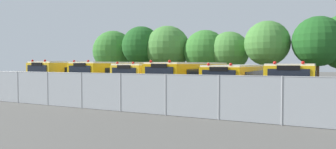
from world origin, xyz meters
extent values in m
plane|color=#595651|center=(0.00, 0.00, 0.00)|extent=(160.00, 160.00, 0.00)
cube|color=yellow|center=(-8.88, 0.01, 1.45)|extent=(2.57, 11.48, 2.20)
cube|color=white|center=(-8.88, 0.01, 2.61)|extent=(2.52, 11.25, 0.12)
cube|color=black|center=(-8.91, -5.79, 0.53)|extent=(2.56, 0.17, 0.36)
cube|color=black|center=(-8.91, -5.74, 1.84)|extent=(2.06, 0.07, 1.05)
cube|color=black|center=(-7.60, 0.31, 1.80)|extent=(0.09, 8.95, 0.79)
cube|color=black|center=(-10.15, 0.32, 1.80)|extent=(0.09, 8.95, 0.79)
cube|color=black|center=(-8.88, 0.01, 1.01)|extent=(2.60, 11.60, 0.10)
sphere|color=red|center=(-8.22, -5.57, 2.71)|extent=(0.18, 0.18, 0.18)
sphere|color=red|center=(-9.60, -5.57, 2.71)|extent=(0.18, 0.18, 0.18)
cube|color=black|center=(-8.91, -5.75, 2.45)|extent=(1.13, 0.09, 0.24)
cylinder|color=black|center=(-7.78, -4.33, 0.50)|extent=(0.29, 1.00, 1.00)
cylinder|color=black|center=(-10.02, -4.31, 0.50)|extent=(0.29, 1.00, 1.00)
cylinder|color=black|center=(-7.74, 3.94, 0.50)|extent=(0.29, 1.00, 1.00)
cylinder|color=black|center=(-9.97, 3.95, 0.50)|extent=(0.29, 1.00, 1.00)
cube|color=yellow|center=(-5.35, -0.11, 1.43)|extent=(2.53, 9.62, 2.16)
cube|color=white|center=(-5.35, -0.11, 2.57)|extent=(2.48, 9.43, 0.12)
cube|color=black|center=(-5.36, -4.99, 0.53)|extent=(2.56, 0.17, 0.36)
cube|color=black|center=(-5.36, -4.94, 1.82)|extent=(2.06, 0.06, 1.04)
cube|color=black|center=(-4.08, 0.18, 1.77)|extent=(0.06, 7.50, 0.78)
cube|color=black|center=(-6.63, 0.19, 1.77)|extent=(0.06, 7.50, 0.78)
cube|color=black|center=(-5.35, -0.11, 1.00)|extent=(2.56, 9.72, 0.10)
sphere|color=red|center=(-4.67, -4.77, 2.67)|extent=(0.18, 0.18, 0.18)
sphere|color=red|center=(-6.05, -4.77, 2.67)|extent=(0.18, 0.18, 0.18)
cube|color=black|center=(-5.36, -4.95, 2.41)|extent=(1.13, 0.08, 0.24)
cylinder|color=black|center=(-4.25, -3.52, 0.50)|extent=(0.28, 1.00, 1.00)
cylinder|color=black|center=(-6.47, -3.52, 0.50)|extent=(0.28, 1.00, 1.00)
cylinder|color=black|center=(-4.23, 2.89, 0.50)|extent=(0.28, 1.00, 1.00)
cylinder|color=black|center=(-6.46, 2.90, 0.50)|extent=(0.28, 1.00, 1.00)
cube|color=yellow|center=(-1.67, 0.17, 1.36)|extent=(2.43, 9.47, 2.01)
cube|color=white|center=(-1.67, 0.17, 2.42)|extent=(2.38, 9.28, 0.12)
cube|color=black|center=(-1.66, -4.63, 0.53)|extent=(2.47, 0.16, 0.36)
cube|color=black|center=(-1.66, -4.58, 1.72)|extent=(1.99, 0.06, 0.97)
cube|color=black|center=(-0.44, 0.47, 1.68)|extent=(0.05, 7.38, 0.73)
cube|color=black|center=(-2.90, 0.47, 1.68)|extent=(0.05, 7.38, 0.73)
cube|color=black|center=(-1.67, 0.17, 0.95)|extent=(2.46, 9.56, 0.10)
sphere|color=red|center=(-1.00, -4.41, 2.52)|extent=(0.18, 0.18, 0.18)
sphere|color=red|center=(-2.33, -4.41, 2.52)|extent=(0.18, 0.18, 0.18)
cube|color=black|center=(-1.66, -4.59, 2.26)|extent=(1.09, 0.08, 0.24)
cylinder|color=black|center=(-0.59, -3.16, 0.50)|extent=(0.28, 1.00, 1.00)
cylinder|color=black|center=(-2.73, -3.17, 0.50)|extent=(0.28, 1.00, 1.00)
cylinder|color=black|center=(-0.60, 3.10, 0.50)|extent=(0.28, 1.00, 1.00)
cylinder|color=black|center=(-2.74, 3.10, 0.50)|extent=(0.28, 1.00, 1.00)
cube|color=#EAA80C|center=(1.67, -0.08, 1.40)|extent=(2.50, 11.35, 2.11)
cube|color=white|center=(1.67, -0.08, 2.52)|extent=(2.45, 11.12, 0.12)
cube|color=black|center=(1.75, -5.81, 0.53)|extent=(2.41, 0.19, 0.36)
cube|color=black|center=(1.75, -5.76, 1.78)|extent=(1.93, 0.09, 1.01)
cube|color=black|center=(2.87, 0.23, 1.74)|extent=(0.16, 8.83, 0.76)
cube|color=black|center=(0.47, 0.20, 1.74)|extent=(0.16, 8.83, 0.76)
cube|color=black|center=(1.67, -0.08, 0.98)|extent=(2.53, 11.46, 0.10)
sphere|color=red|center=(2.39, -5.58, 2.62)|extent=(0.18, 0.18, 0.18)
sphere|color=red|center=(1.10, -5.60, 2.62)|extent=(0.18, 0.18, 0.18)
cube|color=black|center=(1.75, -5.77, 2.36)|extent=(1.06, 0.09, 0.24)
cylinder|color=black|center=(2.77, -4.33, 0.50)|extent=(0.29, 1.00, 1.00)
cylinder|color=black|center=(0.69, -4.35, 0.50)|extent=(0.29, 1.00, 1.00)
cylinder|color=black|center=(2.66, 3.79, 0.50)|extent=(0.29, 1.00, 1.00)
cylinder|color=black|center=(0.58, 3.76, 0.50)|extent=(0.29, 1.00, 1.00)
cube|color=#EAA80C|center=(5.24, -0.13, 1.31)|extent=(2.68, 10.41, 1.93)
cube|color=white|center=(5.24, -0.13, 2.34)|extent=(2.63, 10.20, 0.12)
cube|color=black|center=(5.39, -5.37, 0.53)|extent=(2.44, 0.23, 0.36)
cube|color=black|center=(5.39, -5.32, 1.66)|extent=(1.96, 0.11, 0.93)
cube|color=black|center=(6.45, 0.20, 1.62)|extent=(0.27, 8.07, 0.69)
cube|color=black|center=(4.02, 0.13, 1.62)|extent=(0.27, 8.07, 0.69)
cube|color=black|center=(5.24, -0.13, 0.93)|extent=(2.71, 10.51, 0.10)
sphere|color=red|center=(6.04, -5.13, 2.44)|extent=(0.18, 0.18, 0.18)
sphere|color=red|center=(4.73, -5.17, 2.44)|extent=(0.18, 0.18, 0.18)
cube|color=black|center=(5.39, -5.33, 2.18)|extent=(1.08, 0.11, 0.24)
cylinder|color=black|center=(6.40, -3.87, 0.50)|extent=(0.31, 1.01, 1.00)
cylinder|color=black|center=(4.29, -3.93, 0.50)|extent=(0.31, 1.01, 1.00)
cylinder|color=black|center=(6.20, 3.27, 0.50)|extent=(0.31, 1.01, 1.00)
cylinder|color=black|center=(4.09, 3.21, 0.50)|extent=(0.31, 1.01, 1.00)
cube|color=yellow|center=(9.00, 0.03, 1.36)|extent=(2.71, 10.26, 2.02)
cube|color=white|center=(9.00, 0.03, 2.43)|extent=(2.66, 10.06, 0.12)
cube|color=black|center=(9.09, -5.15, 0.53)|extent=(2.59, 0.20, 0.36)
cube|color=black|center=(9.09, -5.10, 1.72)|extent=(2.08, 0.10, 0.97)
cube|color=black|center=(10.28, 0.35, 1.68)|extent=(0.18, 7.97, 0.73)
cube|color=black|center=(7.71, 0.31, 1.68)|extent=(0.18, 7.97, 0.73)
cube|color=black|center=(9.00, 0.03, 0.95)|extent=(2.74, 10.36, 0.10)
sphere|color=red|center=(9.78, -4.92, 2.53)|extent=(0.18, 0.18, 0.18)
sphere|color=red|center=(8.39, -4.94, 2.53)|extent=(0.18, 0.18, 0.18)
cube|color=black|center=(9.09, -5.11, 2.27)|extent=(1.14, 0.10, 0.24)
cylinder|color=black|center=(10.19, -3.66, 0.50)|extent=(0.30, 1.00, 1.00)
cylinder|color=black|center=(7.94, -3.70, 0.50)|extent=(0.30, 1.00, 1.00)
cylinder|color=black|center=(10.07, 3.36, 0.50)|extent=(0.30, 1.00, 1.00)
cylinder|color=black|center=(7.82, 3.32, 0.50)|extent=(0.30, 1.00, 1.00)
cylinder|color=#4C3823|center=(-13.23, 9.67, 1.07)|extent=(0.47, 0.47, 2.13)
sphere|color=#387A2D|center=(-13.23, 9.67, 4.07)|extent=(5.17, 5.17, 5.17)
sphere|color=#387A2D|center=(-13.39, 9.63, 3.94)|extent=(3.35, 3.35, 3.35)
cylinder|color=#4C3823|center=(-8.65, 9.03, 1.42)|extent=(0.44, 0.44, 2.84)
sphere|color=#1E561E|center=(-8.65, 9.03, 4.58)|extent=(4.65, 4.65, 4.65)
sphere|color=#1E561E|center=(-8.06, 8.64, 4.31)|extent=(2.73, 2.73, 2.73)
cylinder|color=#4C3823|center=(-5.47, 9.63, 1.16)|extent=(0.39, 0.39, 2.32)
sphere|color=#478438|center=(-5.47, 9.63, 4.26)|extent=(5.18, 5.18, 5.18)
sphere|color=#478438|center=(-5.54, 9.36, 4.23)|extent=(3.71, 3.71, 3.71)
cylinder|color=#4C3823|center=(-0.97, 9.96, 1.02)|extent=(0.29, 0.29, 2.04)
sphere|color=#387A2D|center=(-0.97, 9.96, 3.82)|extent=(4.75, 4.75, 4.75)
sphere|color=#387A2D|center=(-1.48, 9.74, 4.00)|extent=(3.37, 3.37, 3.37)
cylinder|color=#4C3823|center=(1.72, 9.94, 1.09)|extent=(0.29, 0.29, 2.19)
sphere|color=#478438|center=(1.72, 9.94, 3.78)|extent=(4.24, 4.24, 4.24)
sphere|color=#478438|center=(1.05, 10.14, 3.70)|extent=(3.22, 3.22, 3.22)
cylinder|color=#4C3823|center=(5.88, 8.22, 1.41)|extent=(0.37, 0.37, 2.82)
sphere|color=#478438|center=(5.88, 8.22, 4.42)|extent=(4.28, 4.28, 4.28)
sphere|color=#478438|center=(5.43, 8.53, 4.56)|extent=(2.88, 2.88, 2.88)
cylinder|color=#4C3823|center=(10.25, 7.74, 1.39)|extent=(0.29, 0.29, 2.79)
sphere|color=#1E561E|center=(10.25, 7.74, 4.43)|extent=(4.39, 4.39, 4.39)
sphere|color=#1E561E|center=(10.20, 7.78, 4.78)|extent=(2.48, 2.48, 2.48)
cylinder|color=#9EA0A3|center=(-6.47, -9.26, 1.00)|extent=(0.07, 0.07, 2.00)
cylinder|color=#9EA0A3|center=(-3.84, -9.26, 1.00)|extent=(0.07, 0.07, 2.00)
cylinder|color=#9EA0A3|center=(-1.22, -9.26, 1.00)|extent=(0.07, 0.07, 2.00)
cylinder|color=#9EA0A3|center=(1.40, -9.26, 1.00)|extent=(0.07, 0.07, 2.00)
cylinder|color=#9EA0A3|center=(4.03, -9.26, 1.00)|extent=(0.07, 0.07, 2.00)
cylinder|color=#9EA0A3|center=(6.65, -9.26, 1.00)|extent=(0.07, 0.07, 2.00)
cylinder|color=#9EA0A3|center=(9.28, -9.26, 1.00)|extent=(0.07, 0.07, 2.00)
cube|color=#ADB2B7|center=(0.09, -9.26, 1.00)|extent=(23.61, 0.02, 1.96)
cylinder|color=#9EA0A3|center=(0.09, -9.26, 1.97)|extent=(23.61, 0.04, 0.04)
cone|color=#EA5914|center=(6.92, -7.90, 0.31)|extent=(0.47, 0.47, 0.62)
camera|label=1|loc=(10.76, -22.34, 2.48)|focal=33.07mm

